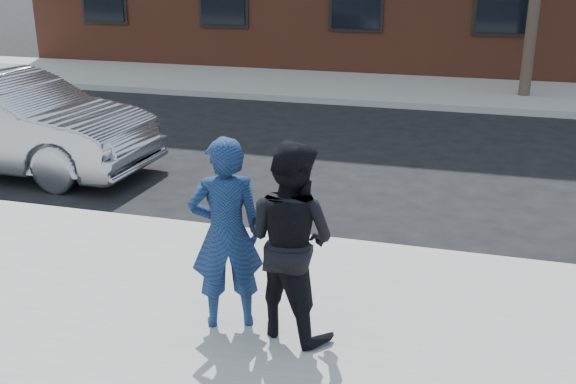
% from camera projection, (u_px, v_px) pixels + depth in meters
% --- Properties ---
extents(ground, '(100.00, 100.00, 0.00)m').
position_uv_depth(ground, '(112.00, 289.00, 6.97)').
color(ground, black).
rests_on(ground, ground).
extents(near_sidewalk, '(50.00, 3.50, 0.15)m').
position_uv_depth(near_sidewalk, '(99.00, 293.00, 6.72)').
color(near_sidewalk, gray).
rests_on(near_sidewalk, ground).
extents(near_curb, '(50.00, 0.10, 0.15)m').
position_uv_depth(near_curb, '(175.00, 227.00, 8.35)').
color(near_curb, '#999691').
rests_on(near_curb, ground).
extents(far_sidewalk, '(50.00, 3.50, 0.15)m').
position_uv_depth(far_sidewalk, '(337.00, 86.00, 17.14)').
color(far_sidewalk, gray).
rests_on(far_sidewalk, ground).
extents(far_curb, '(50.00, 0.10, 0.15)m').
position_uv_depth(far_curb, '(321.00, 100.00, 15.51)').
color(far_curb, '#999691').
rests_on(far_curb, ground).
extents(silver_sedan, '(4.76, 1.80, 1.55)m').
position_uv_depth(silver_sedan, '(7.00, 123.00, 10.54)').
color(silver_sedan, '#999BA3').
rests_on(silver_sedan, ground).
extents(man_hoodie, '(0.74, 0.63, 1.73)m').
position_uv_depth(man_hoodie, '(226.00, 234.00, 5.76)').
color(man_hoodie, navy).
rests_on(man_hoodie, near_sidewalk).
extents(man_peacoat, '(1.02, 0.91, 1.73)m').
position_uv_depth(man_peacoat, '(291.00, 240.00, 5.63)').
color(man_peacoat, black).
rests_on(man_peacoat, near_sidewalk).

